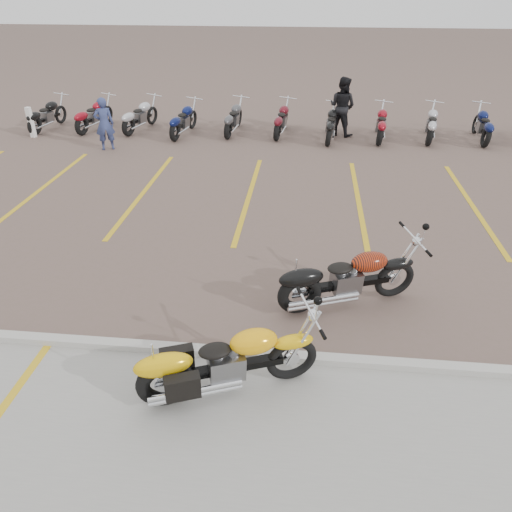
# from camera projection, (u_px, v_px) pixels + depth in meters

# --- Properties ---
(ground) EXTENTS (100.00, 100.00, 0.00)m
(ground) POSITION_uv_depth(u_px,v_px,m) (223.00, 281.00, 9.02)
(ground) COLOR brown
(ground) RESTS_ON ground
(curb) EXTENTS (60.00, 0.18, 0.12)m
(curb) POSITION_uv_depth(u_px,v_px,m) (201.00, 351.00, 7.26)
(curb) COLOR #ADAAA3
(curb) RESTS_ON ground
(parking_stripes) EXTENTS (38.00, 5.50, 0.01)m
(parking_stripes) POSITION_uv_depth(u_px,v_px,m) (249.00, 196.00, 12.48)
(parking_stripes) COLOR gold
(parking_stripes) RESTS_ON ground
(yellow_cruiser) EXTENTS (2.28, 1.01, 0.99)m
(yellow_cruiser) POSITION_uv_depth(u_px,v_px,m) (225.00, 363.00, 6.40)
(yellow_cruiser) COLOR black
(yellow_cruiser) RESTS_ON ground
(flame_cruiser) EXTENTS (2.30, 1.01, 0.99)m
(flame_cruiser) POSITION_uv_depth(u_px,v_px,m) (344.00, 280.00, 8.14)
(flame_cruiser) COLOR black
(flame_cruiser) RESTS_ON ground
(person_a) EXTENTS (0.69, 0.59, 1.61)m
(person_a) POSITION_uv_depth(u_px,v_px,m) (104.00, 124.00, 15.39)
(person_a) COLOR navy
(person_a) RESTS_ON ground
(person_b) EXTENTS (1.18, 1.11, 1.92)m
(person_b) POSITION_uv_depth(u_px,v_px,m) (342.00, 106.00, 16.73)
(person_b) COLOR black
(person_b) RESTS_ON ground
(bollard) EXTENTS (0.17, 0.17, 1.00)m
(bollard) POSITION_uv_depth(u_px,v_px,m) (31.00, 122.00, 16.72)
(bollard) COLOR white
(bollard) RESTS_ON ground
(bg_bike_row) EXTENTS (19.09, 2.07, 1.10)m
(bg_bike_row) POSITION_uv_depth(u_px,v_px,m) (305.00, 121.00, 16.68)
(bg_bike_row) COLOR black
(bg_bike_row) RESTS_ON ground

